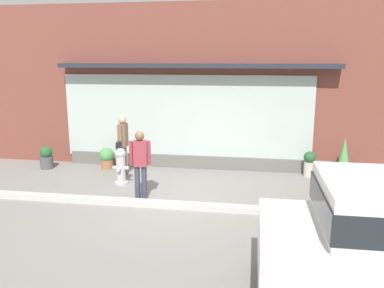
# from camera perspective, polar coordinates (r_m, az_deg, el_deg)

# --- Properties ---
(ground_plane) EXTENTS (60.00, 60.00, 0.00)m
(ground_plane) POSITION_cam_1_polar(r_m,az_deg,el_deg) (8.75, -2.61, -8.58)
(ground_plane) COLOR gray
(curb_strip) EXTENTS (14.00, 0.24, 0.12)m
(curb_strip) POSITION_cam_1_polar(r_m,az_deg,el_deg) (8.55, -2.89, -8.67)
(curb_strip) COLOR #B2B2AD
(curb_strip) RESTS_ON ground_plane
(storefront) EXTENTS (14.00, 0.81, 4.60)m
(storefront) POSITION_cam_1_polar(r_m,az_deg,el_deg) (11.35, 0.63, 7.88)
(storefront) COLOR brown
(storefront) RESTS_ON ground_plane
(fire_hydrant) EXTENTS (0.41, 0.38, 0.92)m
(fire_hydrant) POSITION_cam_1_polar(r_m,az_deg,el_deg) (10.12, -10.14, -3.06)
(fire_hydrant) COLOR #B2B2B7
(fire_hydrant) RESTS_ON ground_plane
(pedestrian_with_handbag) EXTENTS (0.22, 0.69, 1.64)m
(pedestrian_with_handbag) POSITION_cam_1_polar(r_m,az_deg,el_deg) (10.67, -9.87, 0.41)
(pedestrian_with_handbag) COLOR brown
(pedestrian_with_handbag) RESTS_ON ground_plane
(pedestrian_passerby) EXTENTS (0.46, 0.26, 1.54)m
(pedestrian_passerby) POSITION_cam_1_polar(r_m,az_deg,el_deg) (8.88, -7.41, -2.34)
(pedestrian_passerby) COLOR #333847
(pedestrian_passerby) RESTS_ON ground_plane
(potted_plant_trailing_edge) EXTENTS (0.36, 0.36, 0.64)m
(potted_plant_trailing_edge) POSITION_cam_1_polar(r_m,az_deg,el_deg) (12.13, -20.08, -1.85)
(potted_plant_trailing_edge) COLOR #4C4C51
(potted_plant_trailing_edge) RESTS_ON ground_plane
(potted_plant_near_hydrant) EXTENTS (0.31, 0.31, 0.68)m
(potted_plant_near_hydrant) POSITION_cam_1_polar(r_m,az_deg,el_deg) (11.06, 16.41, -2.65)
(potted_plant_near_hydrant) COLOR #B7B2A3
(potted_plant_near_hydrant) RESTS_ON ground_plane
(potted_plant_window_left) EXTENTS (0.38, 0.38, 1.10)m
(potted_plant_window_left) POSITION_cam_1_polar(r_m,az_deg,el_deg) (11.06, 20.87, -2.08)
(potted_plant_window_left) COLOR #B7B2A3
(potted_plant_window_left) RESTS_ON ground_plane
(potted_plant_by_entrance) EXTENTS (0.41, 0.41, 0.60)m
(potted_plant_by_entrance) POSITION_cam_1_polar(r_m,az_deg,el_deg) (11.65, -12.09, -1.90)
(potted_plant_by_entrance) COLOR #9E6042
(potted_plant_by_entrance) RESTS_ON ground_plane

